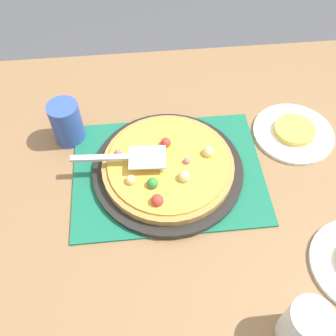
{
  "coord_description": "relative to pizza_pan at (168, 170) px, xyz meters",
  "views": [
    {
      "loc": [
        -0.06,
        -0.57,
        1.55
      ],
      "look_at": [
        0.0,
        0.0,
        0.77
      ],
      "focal_mm": 40.91,
      "sensor_mm": 36.0,
      "label": 1
    }
  ],
  "objects": [
    {
      "name": "dining_table",
      "position": [
        0.0,
        0.0,
        -0.12
      ],
      "size": [
        1.4,
        1.0,
        0.75
      ],
      "color": "olive",
      "rests_on": "ground_plane"
    },
    {
      "name": "pizza",
      "position": [
        -0.0,
        -0.0,
        0.02
      ],
      "size": [
        0.33,
        0.33,
        0.05
      ],
      "color": "#B78442",
      "rests_on": "pizza_pan"
    },
    {
      "name": "ground_plane",
      "position": [
        0.0,
        0.0,
        -0.76
      ],
      "size": [
        8.0,
        8.0,
        0.0
      ],
      "primitive_type": "plane",
      "color": "#4C4C51"
    },
    {
      "name": "cup_far",
      "position": [
        0.21,
        -0.41,
        0.05
      ],
      "size": [
        0.08,
        0.08,
        0.12
      ],
      "primitive_type": "cylinder",
      "color": "white",
      "rests_on": "dining_table"
    },
    {
      "name": "pizza_server",
      "position": [
        -0.1,
        0.01,
        0.06
      ],
      "size": [
        0.23,
        0.08,
        0.01
      ],
      "color": "silver",
      "rests_on": "pizza"
    },
    {
      "name": "served_slice_right",
      "position": [
        0.36,
        0.1,
        0.01
      ],
      "size": [
        0.11,
        0.11,
        0.02
      ],
      "primitive_type": "cylinder",
      "color": "#EAB747",
      "rests_on": "plate_far_right"
    },
    {
      "name": "placemat",
      "position": [
        0.0,
        0.0,
        -0.01
      ],
      "size": [
        0.48,
        0.36,
        0.01
      ],
      "primitive_type": "cube",
      "color": "#196B4C",
      "rests_on": "dining_table"
    },
    {
      "name": "cup_near",
      "position": [
        -0.25,
        0.14,
        0.05
      ],
      "size": [
        0.08,
        0.08,
        0.12
      ],
      "primitive_type": "cylinder",
      "color": "#3351AD",
      "rests_on": "dining_table"
    },
    {
      "name": "pizza_pan",
      "position": [
        0.0,
        0.0,
        0.0
      ],
      "size": [
        0.38,
        0.38,
        0.01
      ],
      "primitive_type": "cylinder",
      "color": "black",
      "rests_on": "placemat"
    },
    {
      "name": "plate_far_right",
      "position": [
        0.36,
        0.1,
        -0.01
      ],
      "size": [
        0.22,
        0.22,
        0.01
      ],
      "primitive_type": "cylinder",
      "color": "white",
      "rests_on": "dining_table"
    }
  ]
}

